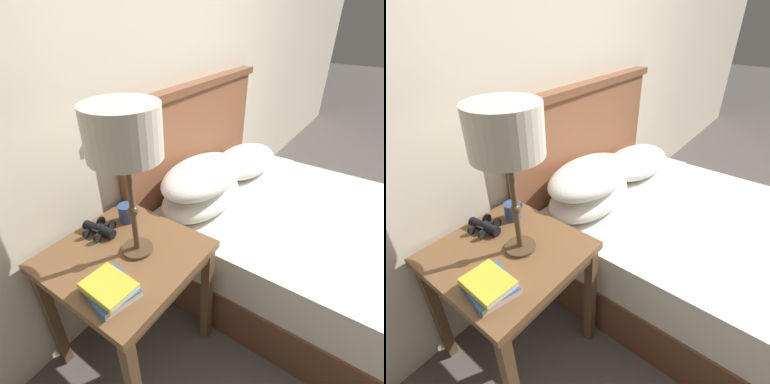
% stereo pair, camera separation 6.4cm
% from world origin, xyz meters
% --- Properties ---
extents(ground_plane, '(20.00, 20.00, 0.00)m').
position_xyz_m(ground_plane, '(0.00, 0.00, 0.00)').
color(ground_plane, '#514C47').
rests_on(ground_plane, ground).
extents(wall_back, '(8.00, 0.06, 2.60)m').
position_xyz_m(wall_back, '(0.00, 0.96, 1.30)').
color(wall_back, beige).
rests_on(wall_back, ground_plane).
extents(nightstand, '(0.58, 0.58, 0.66)m').
position_xyz_m(nightstand, '(-0.70, 0.61, 0.57)').
color(nightstand, brown).
rests_on(nightstand, ground_plane).
extents(bed, '(1.38, 1.80, 1.16)m').
position_xyz_m(bed, '(0.23, 0.11, 0.31)').
color(bed, brown).
rests_on(bed, ground_plane).
extents(table_lamp, '(0.27, 0.27, 0.61)m').
position_xyz_m(table_lamp, '(-0.66, 0.58, 1.17)').
color(table_lamp, '#4C3823').
rests_on(table_lamp, nightstand).
extents(book_on_nightstand, '(0.19, 0.21, 0.03)m').
position_xyz_m(book_on_nightstand, '(-0.88, 0.50, 0.68)').
color(book_on_nightstand, silver).
rests_on(book_on_nightstand, nightstand).
extents(book_stacked_on_top, '(0.14, 0.18, 0.03)m').
position_xyz_m(book_stacked_on_top, '(-0.88, 0.50, 0.71)').
color(book_stacked_on_top, silver).
rests_on(book_stacked_on_top, book_on_nightstand).
extents(binoculars_pair, '(0.15, 0.16, 0.05)m').
position_xyz_m(binoculars_pair, '(-0.67, 0.80, 0.68)').
color(binoculars_pair, black).
rests_on(binoculars_pair, nightstand).
extents(coffee_mug, '(0.10, 0.08, 0.08)m').
position_xyz_m(coffee_mug, '(-0.53, 0.76, 0.70)').
color(coffee_mug, '#334C84').
rests_on(coffee_mug, nightstand).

